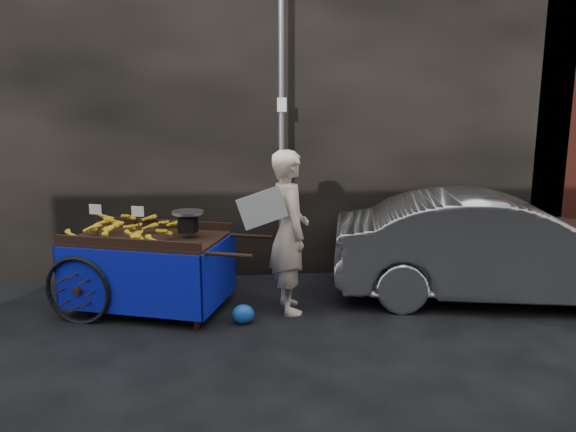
{
  "coord_description": "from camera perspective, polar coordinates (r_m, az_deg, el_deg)",
  "views": [
    {
      "loc": [
        -0.36,
        -6.11,
        2.45
      ],
      "look_at": [
        0.31,
        0.5,
        1.08
      ],
      "focal_mm": 35.0,
      "sensor_mm": 36.0,
      "label": 1
    }
  ],
  "objects": [
    {
      "name": "parked_car",
      "position": [
        7.43,
        20.5,
        -3.04
      ],
      "size": [
        4.22,
        2.15,
        1.32
      ],
      "primitive_type": "imported",
      "rotation": [
        0.0,
        0.0,
        1.38
      ],
      "color": "#B9BDC1",
      "rests_on": "ground"
    },
    {
      "name": "plastic_bag",
      "position": [
        6.38,
        -4.57,
        -9.91
      ],
      "size": [
        0.25,
        0.2,
        0.22
      ],
      "primitive_type": "ellipsoid",
      "color": "#174FB2",
      "rests_on": "ground"
    },
    {
      "name": "building_wall",
      "position": [
        8.74,
        -0.83,
        11.95
      ],
      "size": [
        13.5,
        2.0,
        5.0
      ],
      "color": "black",
      "rests_on": "ground"
    },
    {
      "name": "vendor",
      "position": [
        6.52,
        0.12,
        -1.61
      ],
      "size": [
        0.89,
        0.75,
        1.91
      ],
      "rotation": [
        0.0,
        0.0,
        1.69
      ],
      "color": "beige",
      "rests_on": "ground"
    },
    {
      "name": "ground",
      "position": [
        6.59,
        -2.24,
        -10.18
      ],
      "size": [
        80.0,
        80.0,
        0.0
      ],
      "primitive_type": "plane",
      "color": "black",
      "rests_on": "ground"
    },
    {
      "name": "street_pole",
      "position": [
        7.45,
        -0.66,
        8.22
      ],
      "size": [
        0.12,
        0.1,
        4.0
      ],
      "color": "slate",
      "rests_on": "ground"
    },
    {
      "name": "banana_cart",
      "position": [
        6.81,
        -14.4,
        -2.75
      ],
      "size": [
        2.6,
        1.77,
        1.3
      ],
      "rotation": [
        0.0,
        0.0,
        -0.33
      ],
      "color": "black",
      "rests_on": "ground"
    }
  ]
}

